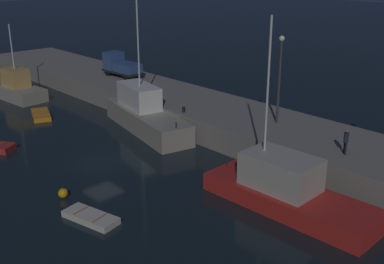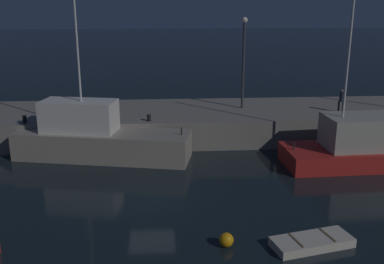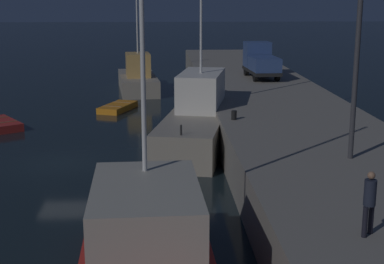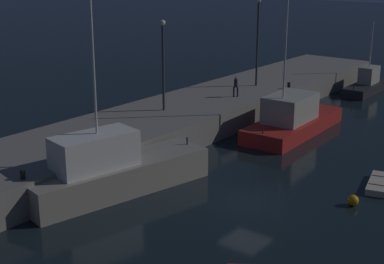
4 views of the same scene
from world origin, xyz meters
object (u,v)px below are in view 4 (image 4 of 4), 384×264
object	(u,v)px
bollard_west	(133,137)
fishing_boat_orange	(366,84)
lamp_post_west	(163,58)
fishing_trawler_red	(292,119)
bollard_central	(23,174)
dinghy_red_small	(380,184)
mooring_buoy_near	(353,200)
fishing_boat_white	(112,170)
lamp_post_east	(258,35)
dockworker	(236,85)
bollard_east	(289,85)

from	to	relation	value
bollard_west	fishing_boat_orange	bearing A→B (deg)	-5.78
lamp_post_west	fishing_trawler_red	bearing A→B (deg)	-48.72
fishing_boat_orange	bollard_central	world-z (taller)	fishing_boat_orange
dinghy_red_small	mooring_buoy_near	world-z (taller)	mooring_buoy_near
dinghy_red_small	fishing_trawler_red	bearing A→B (deg)	55.28
fishing_trawler_red	bollard_west	xyz separation A→B (m)	(-14.13, 4.14, 1.14)
fishing_boat_white	lamp_post_west	size ratio (longest dim) A/B	1.81
mooring_buoy_near	lamp_post_east	distance (m)	23.82
dockworker	fishing_boat_orange	bearing A→B (deg)	-15.69
fishing_boat_white	lamp_post_west	xyz separation A→B (m)	(10.81, 5.19, 4.82)
mooring_buoy_near	lamp_post_west	world-z (taller)	lamp_post_west
lamp_post_west	dockworker	bearing A→B (deg)	-14.98
fishing_boat_orange	bollard_west	bearing A→B (deg)	174.22
fishing_trawler_red	dinghy_red_small	xyz separation A→B (m)	(-6.81, -9.83, -1.00)
fishing_trawler_red	dinghy_red_small	bearing A→B (deg)	-124.72
lamp_post_east	bollard_west	world-z (taller)	lamp_post_east
fishing_boat_orange	lamp_post_east	distance (m)	15.07
bollard_east	fishing_trawler_red	bearing A→B (deg)	-148.73
fishing_boat_orange	fishing_boat_white	bearing A→B (deg)	177.31
fishing_boat_white	fishing_boat_orange	xyz separation A→B (m)	(35.60, -1.67, -0.56)
bollard_west	fishing_trawler_red	bearing A→B (deg)	-16.33
fishing_boat_orange	mooring_buoy_near	size ratio (longest dim) A/B	11.76
dockworker	bollard_east	size ratio (longest dim) A/B	2.99
fishing_boat_white	dockworker	size ratio (longest dim) A/B	7.23
dinghy_red_small	lamp_post_east	xyz separation A→B (m)	(12.27, 16.65, 6.61)
dockworker	bollard_west	distance (m)	14.71
fishing_trawler_red	bollard_east	bearing A→B (deg)	31.27
fishing_boat_orange	lamp_post_east	xyz separation A→B (m)	(-12.52, 5.93, 5.92)
dinghy_red_small	bollard_central	size ratio (longest dim) A/B	6.85
mooring_buoy_near	bollard_west	xyz separation A→B (m)	(-3.59, 13.74, 2.01)
lamp_post_west	mooring_buoy_near	bearing A→B (deg)	-102.12
lamp_post_east	bollard_west	bearing A→B (deg)	-172.22
lamp_post_west	lamp_post_east	xyz separation A→B (m)	(12.27, -0.94, 0.54)
dinghy_red_small	lamp_post_west	world-z (taller)	lamp_post_west
lamp_post_east	bollard_central	world-z (taller)	lamp_post_east
mooring_buoy_near	dockworker	distance (m)	19.14
bollard_east	bollard_central	bearing A→B (deg)	179.16
dockworker	bollard_west	world-z (taller)	dockworker
dockworker	bollard_west	size ratio (longest dim) A/B	3.78
fishing_boat_orange	bollard_west	distance (m)	32.30
bollard_west	bollard_east	xyz separation A→B (m)	(20.27, -0.41, 0.06)
dockworker	bollard_central	world-z (taller)	dockworker
dinghy_red_small	bollard_east	xyz separation A→B (m)	(12.95, 13.56, 2.20)
bollard_west	bollard_central	xyz separation A→B (m)	(-8.62, 0.02, 0.04)
dinghy_red_small	fishing_boat_white	bearing A→B (deg)	131.09
dockworker	bollard_central	xyz separation A→B (m)	(-23.21, -1.65, -0.73)
lamp_post_west	bollard_east	distance (m)	14.10
mooring_buoy_near	lamp_post_east	xyz separation A→B (m)	(15.99, 16.42, 6.49)
dockworker	bollard_east	distance (m)	6.09
fishing_boat_white	bollard_central	distance (m)	5.45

